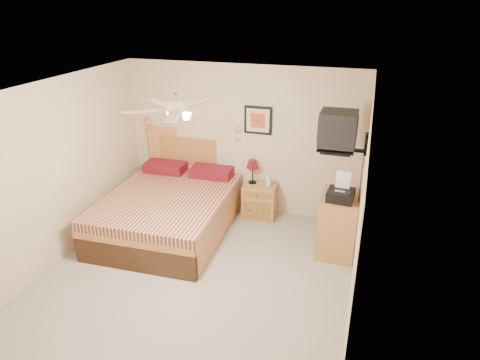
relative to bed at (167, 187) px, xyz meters
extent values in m
plane|color=gray|center=(0.87, -1.12, -0.76)|extent=(4.50, 4.50, 0.00)
cube|color=white|center=(0.87, -1.12, 1.74)|extent=(4.00, 4.50, 0.04)
cube|color=beige|center=(0.87, 1.13, 0.49)|extent=(4.00, 0.04, 2.50)
cube|color=beige|center=(0.87, -3.37, 0.49)|extent=(4.00, 0.04, 2.50)
cube|color=beige|center=(-1.13, -1.12, 0.49)|extent=(0.04, 4.50, 2.50)
cube|color=beige|center=(2.87, -1.12, 0.49)|extent=(0.04, 4.50, 2.50)
cube|color=#AA7746|center=(1.25, 0.88, -0.47)|extent=(0.56, 0.43, 0.58)
imported|color=silver|center=(1.40, 0.89, -0.07)|extent=(0.10, 0.10, 0.22)
cube|color=black|center=(1.14, 1.11, 0.86)|extent=(0.46, 0.04, 0.46)
cube|color=#B56A39|center=(2.60, 0.19, -0.32)|extent=(0.53, 0.76, 0.89)
imported|color=#B6AC8D|center=(2.53, 0.42, 0.14)|extent=(0.24, 0.29, 0.02)
imported|color=gray|center=(2.53, 0.45, 0.16)|extent=(0.25, 0.29, 0.02)
camera|label=1|loc=(2.84, -5.39, 2.71)|focal=32.00mm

